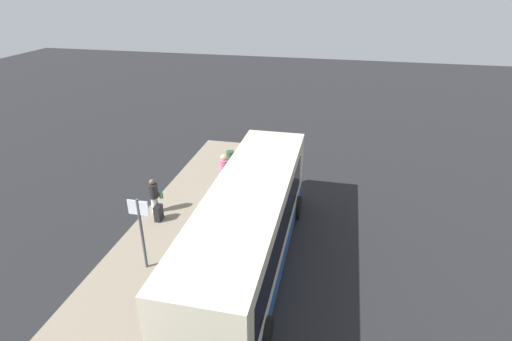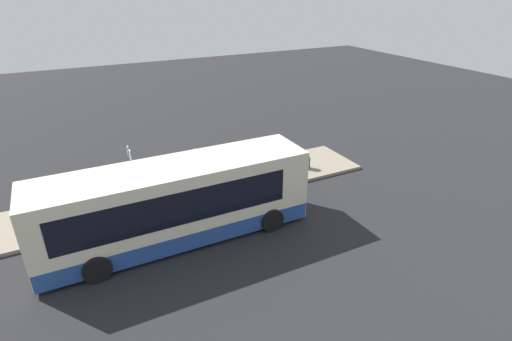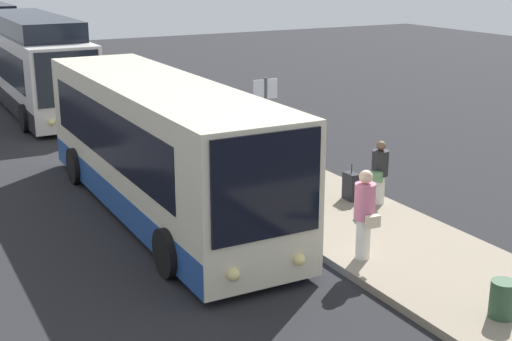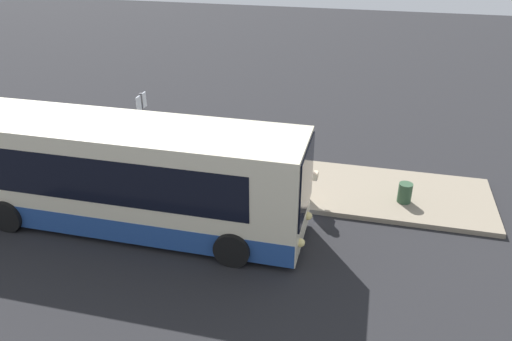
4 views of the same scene
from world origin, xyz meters
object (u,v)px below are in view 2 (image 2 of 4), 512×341
at_px(bus_lead, 175,204).
at_px(passenger_boarding, 261,166).
at_px(suitcase, 189,175).
at_px(sign_post, 131,168).
at_px(trash_bin, 306,163).
at_px(passenger_waiting, 196,162).

relative_size(bus_lead, passenger_boarding, 5.80).
xyz_separation_m(suitcase, sign_post, (-2.89, -0.86, 1.41)).
xyz_separation_m(bus_lead, trash_bin, (8.17, 3.00, -1.11)).
height_order(bus_lead, passenger_waiting, bus_lead).
distance_m(passenger_boarding, suitcase, 3.74).
bearing_deg(passenger_boarding, passenger_waiting, -129.49).
height_order(passenger_waiting, suitcase, passenger_waiting).
relative_size(passenger_boarding, suitcase, 1.99).
xyz_separation_m(bus_lead, sign_post, (-0.96, 3.48, 0.32)).
height_order(passenger_waiting, sign_post, sign_post).
bearing_deg(bus_lead, suitcase, 66.08).
distance_m(bus_lead, trash_bin, 8.77).
bearing_deg(bus_lead, trash_bin, 20.14).
relative_size(bus_lead, sign_post, 3.92).
bearing_deg(sign_post, bus_lead, -74.60).
bearing_deg(trash_bin, passenger_boarding, -169.31).
relative_size(passenger_waiting, trash_bin, 2.45).
relative_size(suitcase, trash_bin, 1.43).
bearing_deg(sign_post, suitcase, 16.61).
height_order(bus_lead, suitcase, bus_lead).
xyz_separation_m(suitcase, trash_bin, (6.24, -1.35, -0.02)).
xyz_separation_m(passenger_boarding, sign_post, (-6.02, 1.08, 0.76)).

